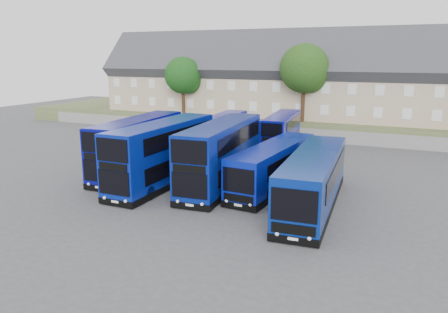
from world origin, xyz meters
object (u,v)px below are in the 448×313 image
(dd_front_left, at_px, (138,147))
(dd_front_mid, at_px, (163,154))
(tree_mid, at_px, (306,70))
(tree_west, at_px, (184,77))
(coach_east_a, at_px, (273,167))

(dd_front_left, relative_size, dd_front_mid, 0.98)
(dd_front_left, bearing_deg, tree_mid, 63.60)
(dd_front_left, relative_size, tree_west, 1.54)
(coach_east_a, bearing_deg, tree_mid, 102.08)
(dd_front_left, distance_m, coach_east_a, 11.69)
(coach_east_a, bearing_deg, tree_west, 136.97)
(dd_front_left, relative_size, coach_east_a, 0.97)
(dd_front_mid, xyz_separation_m, tree_mid, (5.11, 23.53, 5.72))
(dd_front_mid, relative_size, tree_mid, 1.31)
(dd_front_left, xyz_separation_m, tree_west, (-7.28, 21.11, 4.79))
(dd_front_left, height_order, coach_east_a, dd_front_left)
(dd_front_left, bearing_deg, tree_west, 104.60)
(coach_east_a, height_order, tree_mid, tree_mid)
(coach_east_a, relative_size, tree_west, 1.58)
(dd_front_left, xyz_separation_m, tree_mid, (8.72, 21.61, 5.80))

